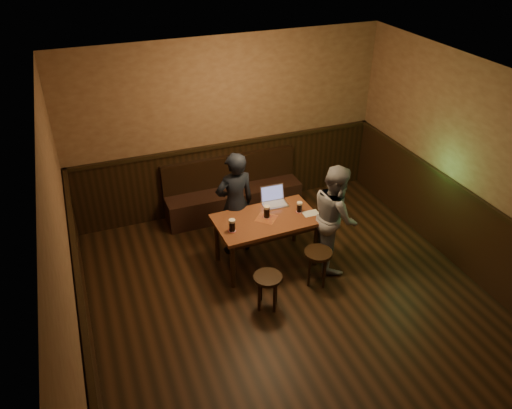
{
  "coord_description": "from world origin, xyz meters",
  "views": [
    {
      "loc": [
        -2.17,
        -3.88,
        4.42
      ],
      "look_at": [
        -0.2,
        1.22,
        1.06
      ],
      "focal_mm": 35.0,
      "sensor_mm": 36.0,
      "label": 1
    }
  ],
  "objects_px": {
    "person_grey": "(335,216)",
    "pint_left": "(232,225)",
    "pub_table": "(266,224)",
    "stool_right": "(318,258)",
    "laptop": "(274,199)",
    "pint_right": "(299,207)",
    "stool_left": "(268,282)",
    "bench": "(233,196)",
    "pint_mid": "(267,212)",
    "person_suit": "(235,204)"
  },
  "relations": [
    {
      "from": "pint_right",
      "to": "person_grey",
      "type": "bearing_deg",
      "value": -38.54
    },
    {
      "from": "stool_left",
      "to": "bench",
      "type": "bearing_deg",
      "value": 82.01
    },
    {
      "from": "pub_table",
      "to": "laptop",
      "type": "xyz_separation_m",
      "value": [
        0.24,
        0.33,
        0.16
      ]
    },
    {
      "from": "pint_right",
      "to": "laptop",
      "type": "height_order",
      "value": "laptop"
    },
    {
      "from": "pint_right",
      "to": "laptop",
      "type": "bearing_deg",
      "value": 125.46
    },
    {
      "from": "stool_right",
      "to": "laptop",
      "type": "xyz_separation_m",
      "value": [
        -0.23,
        0.97,
        0.4
      ]
    },
    {
      "from": "pub_table",
      "to": "stool_left",
      "type": "xyz_separation_m",
      "value": [
        -0.32,
        -0.84,
        -0.26
      ]
    },
    {
      "from": "pint_mid",
      "to": "pub_table",
      "type": "bearing_deg",
      "value": -122.86
    },
    {
      "from": "bench",
      "to": "pub_table",
      "type": "bearing_deg",
      "value": -90.0
    },
    {
      "from": "pint_mid",
      "to": "stool_left",
      "type": "bearing_deg",
      "value": -111.09
    },
    {
      "from": "bench",
      "to": "pint_left",
      "type": "height_order",
      "value": "bench"
    },
    {
      "from": "pub_table",
      "to": "bench",
      "type": "bearing_deg",
      "value": 87.99
    },
    {
      "from": "stool_left",
      "to": "laptop",
      "type": "distance_m",
      "value": 1.36
    },
    {
      "from": "bench",
      "to": "pint_mid",
      "type": "xyz_separation_m",
      "value": [
        0.02,
        -1.4,
        0.52
      ]
    },
    {
      "from": "pint_left",
      "to": "person_suit",
      "type": "bearing_deg",
      "value": 67.25
    },
    {
      "from": "pint_left",
      "to": "person_grey",
      "type": "xyz_separation_m",
      "value": [
        1.39,
        -0.2,
        -0.07
      ]
    },
    {
      "from": "stool_left",
      "to": "person_suit",
      "type": "relative_size",
      "value": 0.31
    },
    {
      "from": "pub_table",
      "to": "pint_right",
      "type": "height_order",
      "value": "pint_right"
    },
    {
      "from": "stool_right",
      "to": "pint_right",
      "type": "distance_m",
      "value": 0.76
    },
    {
      "from": "bench",
      "to": "person_grey",
      "type": "xyz_separation_m",
      "value": [
        0.87,
        -1.74,
        0.45
      ]
    },
    {
      "from": "bench",
      "to": "stool_left",
      "type": "height_order",
      "value": "bench"
    },
    {
      "from": "person_suit",
      "to": "stool_left",
      "type": "bearing_deg",
      "value": 83.66
    },
    {
      "from": "bench",
      "to": "laptop",
      "type": "distance_m",
      "value": 1.23
    },
    {
      "from": "pub_table",
      "to": "person_suit",
      "type": "relative_size",
      "value": 0.9
    },
    {
      "from": "stool_right",
      "to": "person_grey",
      "type": "distance_m",
      "value": 0.62
    },
    {
      "from": "stool_right",
      "to": "person_suit",
      "type": "relative_size",
      "value": 0.32
    },
    {
      "from": "laptop",
      "to": "stool_left",
      "type": "bearing_deg",
      "value": -113.02
    },
    {
      "from": "bench",
      "to": "pub_table",
      "type": "height_order",
      "value": "bench"
    },
    {
      "from": "stool_right",
      "to": "person_grey",
      "type": "relative_size",
      "value": 0.33
    },
    {
      "from": "stool_left",
      "to": "stool_right",
      "type": "height_order",
      "value": "stool_right"
    },
    {
      "from": "pub_table",
      "to": "laptop",
      "type": "height_order",
      "value": "laptop"
    },
    {
      "from": "stool_left",
      "to": "pint_right",
      "type": "xyz_separation_m",
      "value": [
        0.8,
        0.83,
        0.43
      ]
    },
    {
      "from": "pint_right",
      "to": "pub_table",
      "type": "bearing_deg",
      "value": 178.83
    },
    {
      "from": "bench",
      "to": "laptop",
      "type": "xyz_separation_m",
      "value": [
        0.24,
        -1.09,
        0.49
      ]
    },
    {
      "from": "pint_mid",
      "to": "pint_right",
      "type": "distance_m",
      "value": 0.47
    },
    {
      "from": "pint_mid",
      "to": "stool_right",
      "type": "bearing_deg",
      "value": -55.35
    },
    {
      "from": "pint_left",
      "to": "laptop",
      "type": "relative_size",
      "value": 0.48
    },
    {
      "from": "stool_right",
      "to": "pint_left",
      "type": "bearing_deg",
      "value": 152.25
    },
    {
      "from": "stool_left",
      "to": "pint_left",
      "type": "relative_size",
      "value": 2.78
    },
    {
      "from": "bench",
      "to": "laptop",
      "type": "bearing_deg",
      "value": -77.4
    },
    {
      "from": "pub_table",
      "to": "stool_right",
      "type": "distance_m",
      "value": 0.83
    },
    {
      "from": "bench",
      "to": "stool_right",
      "type": "relative_size",
      "value": 4.39
    },
    {
      "from": "bench",
      "to": "pint_mid",
      "type": "relative_size",
      "value": 12.42
    },
    {
      "from": "bench",
      "to": "stool_left",
      "type": "relative_size",
      "value": 4.58
    },
    {
      "from": "person_grey",
      "to": "pint_left",
      "type": "bearing_deg",
      "value": 95.72
    },
    {
      "from": "pint_left",
      "to": "laptop",
      "type": "height_order",
      "value": "laptop"
    },
    {
      "from": "person_suit",
      "to": "stool_right",
      "type": "bearing_deg",
      "value": 120.23
    },
    {
      "from": "pint_mid",
      "to": "person_grey",
      "type": "relative_size",
      "value": 0.12
    },
    {
      "from": "stool_right",
      "to": "pint_left",
      "type": "xyz_separation_m",
      "value": [
        -1.0,
        0.53,
        0.43
      ]
    },
    {
      "from": "bench",
      "to": "pint_mid",
      "type": "distance_m",
      "value": 1.49
    }
  ]
}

